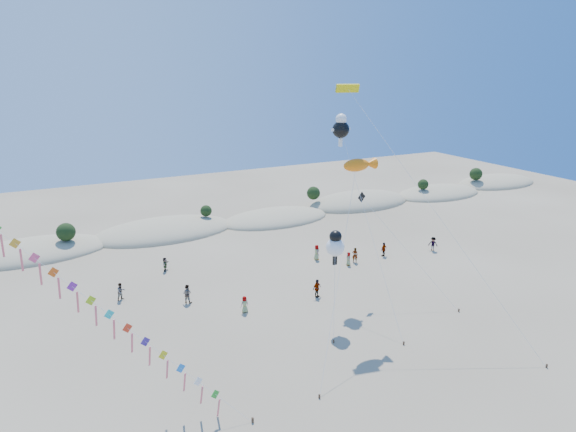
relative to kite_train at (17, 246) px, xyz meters
The scene contains 8 objects.
dune_ridge 37.45m from the kite_train, 63.52° to the left, with size 145.30×11.49×5.57m.
kite_train is the anchor object (origin of this frame).
fish_kite 25.00m from the kite_train, ahead, with size 9.90×9.00×14.28m.
cartoon_kite_low 23.33m from the kite_train, ahead, with size 2.76×4.05×8.34m.
cartoon_kite_high 28.78m from the kite_train, 16.57° to the left, with size 2.43×13.32×17.25m.
parafoil_kite 26.72m from the kite_train, ahead, with size 9.31×15.94×20.05m.
dark_kite 30.17m from the kite_train, ahead, with size 6.27×8.13×10.17m.
beachgoers 28.47m from the kite_train, 26.69° to the left, with size 37.05×14.02×1.83m.
Camera 1 is at (-12.45, -17.37, 21.19)m, focal length 30.00 mm.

